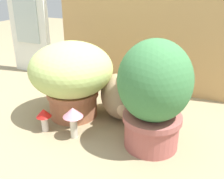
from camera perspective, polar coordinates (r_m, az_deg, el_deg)
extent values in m
plane|color=gray|center=(1.20, -3.33, -9.37)|extent=(6.00, 6.00, 0.00)
cube|color=tan|center=(1.56, 8.26, 13.81)|extent=(1.19, 0.03, 0.79)
cube|color=white|center=(1.96, -18.25, 17.32)|extent=(0.31, 0.04, 0.96)
cylinder|color=#AB6747|center=(1.33, -8.50, -2.87)|extent=(0.24, 0.24, 0.14)
cylinder|color=#A66547|center=(1.30, -8.64, -0.65)|extent=(0.26, 0.26, 0.02)
ellipsoid|color=#B3CA71|center=(1.26, -8.97, 4.46)|extent=(0.40, 0.40, 0.26)
cylinder|color=#AB5954|center=(1.09, 8.64, -8.81)|extent=(0.22, 0.22, 0.14)
cylinder|color=#A75B56|center=(1.06, 8.83, -6.07)|extent=(0.24, 0.24, 0.02)
ellipsoid|color=#3C7943|center=(0.99, 9.38, 1.85)|extent=(0.29, 0.29, 0.32)
ellipsoid|color=#9C8465|center=(1.28, 1.51, -1.48)|extent=(0.30, 0.31, 0.22)
ellipsoid|color=beige|center=(1.21, 3.14, -3.78)|extent=(0.12, 0.12, 0.11)
sphere|color=#9C8465|center=(1.14, 3.53, 1.60)|extent=(0.16, 0.16, 0.11)
cone|color=#9C8465|center=(1.13, 5.02, 4.67)|extent=(0.05, 0.05, 0.04)
cone|color=#9C8465|center=(1.11, 2.16, 4.35)|extent=(0.05, 0.05, 0.04)
cylinder|color=#9C8465|center=(1.43, 1.41, -2.61)|extent=(0.15, 0.16, 0.07)
cylinder|color=silver|center=(1.23, -14.55, -7.24)|extent=(0.03, 0.03, 0.07)
cone|color=red|center=(1.20, -14.81, -4.96)|extent=(0.07, 0.07, 0.04)
cylinder|color=silver|center=(1.15, -8.40, -8.10)|extent=(0.03, 0.03, 0.10)
cone|color=pink|center=(1.12, -8.61, -4.93)|extent=(0.09, 0.09, 0.04)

